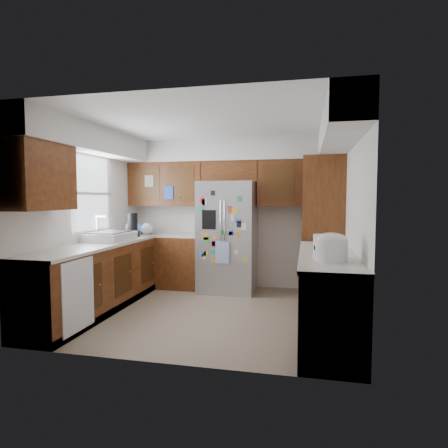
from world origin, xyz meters
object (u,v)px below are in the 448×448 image
at_px(fridge, 228,237).
at_px(rice_cooker, 331,246).
at_px(paper_towel, 319,246).
at_px(pantry, 322,228).

distance_m(fridge, rice_cooker, 2.66).
bearing_deg(paper_towel, rice_cooker, -50.87).
bearing_deg(rice_cooker, pantry, 89.99).
bearing_deg(paper_towel, pantry, 86.67).
distance_m(pantry, fridge, 1.51).
xyz_separation_m(rice_cooker, paper_towel, (-0.12, 0.14, -0.02)).
bearing_deg(pantry, fridge, 177.94).
bearing_deg(rice_cooker, fridge, 124.38).
bearing_deg(paper_towel, fridge, 124.02).
distance_m(fridge, paper_towel, 2.48).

